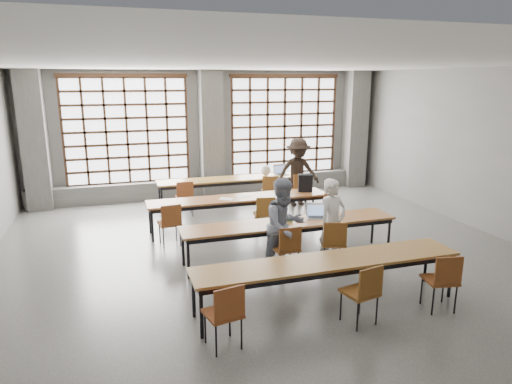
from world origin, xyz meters
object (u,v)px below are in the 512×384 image
desk_row_d (329,264)px  chair_mid_right (327,206)px  chair_back_mid (270,188)px  laptop_back (281,172)px  chair_back_left (185,195)px  chair_near_left (225,310)px  chair_front_right (334,240)px  desk_row_b (239,200)px  student_back (298,172)px  desk_row_a (234,180)px  laptop_front (316,214)px  chair_back_right (299,186)px  chair_mid_left (170,220)px  plastic_bag (266,170)px  student_male (332,223)px  chair_near_right (443,277)px  mouse (337,216)px  chair_mid_centre (265,212)px  student_female (284,226)px  phone (301,222)px  green_box (286,218)px  backpack (305,183)px  chair_near_mid (364,289)px  chair_front_left (287,245)px  red_pouch (223,310)px  desk_row_c (290,225)px

desk_row_d → chair_mid_right: (1.55, 3.22, -0.13)m
chair_back_mid → laptop_back: laptop_back is taller
chair_back_left → chair_mid_right: (2.82, -1.96, 0.00)m
chair_near_left → chair_front_right: bearing=37.8°
desk_row_b → student_back: (2.01, 1.47, 0.22)m
desk_row_a → desk_row_b: (-0.41, -1.97, 0.00)m
desk_row_d → laptop_front: size_ratio=9.19×
chair_back_right → chair_mid_left: same height
chair_back_mid → chair_mid_right: size_ratio=1.00×
laptop_front → plastic_bag: plastic_bag is taller
chair_front_right → student_male: (0.02, 0.13, 0.26)m
chair_near_right → mouse: size_ratio=8.98×
chair_back_mid → chair_mid_centre: size_ratio=1.00×
chair_back_mid → chair_mid_centre: same height
chair_near_right → student_female: (-1.65, 1.98, 0.30)m
desk_row_b → chair_back_mid: chair_back_mid is taller
desk_row_b → phone: phone is taller
student_back → green_box: student_back is taller
chair_back_right → chair_mid_centre: 2.54m
laptop_front → desk_row_d: bearing=-109.8°
laptop_back → mouse: size_ratio=3.90×
phone → chair_mid_left: bearing=146.3°
mouse → backpack: backpack is taller
phone → backpack: backpack is taller
phone → backpack: size_ratio=0.33×
chair_near_mid → student_female: size_ratio=0.53×
backpack → laptop_back: bearing=105.0°
green_box → student_female: bearing=-113.3°
desk_row_b → chair_back_left: 1.67m
chair_front_left → laptop_back: size_ratio=2.30×
red_pouch → student_female: bearing=51.1°
laptop_front → desk_row_a: bearing=98.5°
desk_row_d → student_back: student_back is taller
chair_front_right → chair_back_left: bearing=116.7°
student_male → laptop_front: size_ratio=3.65×
desk_row_c → chair_back_mid: size_ratio=4.55×
laptop_front → phone: laptop_front is taller
desk_row_c → student_back: bearing=65.2°
desk_row_a → chair_mid_right: (1.42, -2.59, -0.13)m
student_female → phone: (0.48, 0.40, -0.09)m
mouse → red_pouch: size_ratio=0.49×
chair_mid_right → plastic_bag: 2.71m
student_back → green_box: size_ratio=7.10×
student_female → plastic_bag: (1.19, 4.50, 0.04)m
desk_row_c → laptop_front: laptop_front is taller
desk_row_b → laptop_front: size_ratio=9.19×
desk_row_c → chair_back_right: bearing=64.5°
desk_row_d → student_female: (-0.16, 1.36, 0.17)m
chair_back_mid → chair_near_right: (0.57, -5.81, 0.00)m
desk_row_a → chair_back_left: chair_back_left is taller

